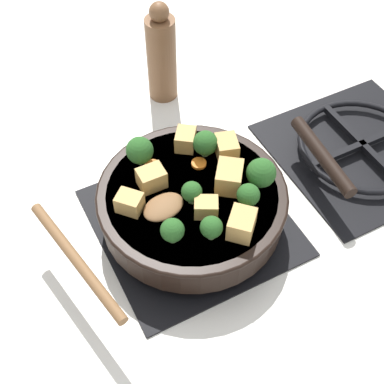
# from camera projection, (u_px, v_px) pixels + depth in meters

# --- Properties ---
(ground_plane) EXTENTS (2.40, 2.40, 0.00)m
(ground_plane) POSITION_uv_depth(u_px,v_px,m) (192.00, 223.00, 0.91)
(ground_plane) COLOR white
(front_burner_grate) EXTENTS (0.31, 0.31, 0.03)m
(front_burner_grate) POSITION_uv_depth(u_px,v_px,m) (192.00, 219.00, 0.90)
(front_burner_grate) COLOR black
(front_burner_grate) RESTS_ON ground_plane
(rear_burner_grate) EXTENTS (0.31, 0.31, 0.03)m
(rear_burner_grate) POSITION_uv_depth(u_px,v_px,m) (361.00, 148.00, 1.01)
(rear_burner_grate) COLOR black
(rear_burner_grate) RESTS_ON ground_plane
(skillet_pan) EXTENTS (0.31, 0.41, 0.06)m
(skillet_pan) POSITION_uv_depth(u_px,v_px,m) (193.00, 201.00, 0.87)
(skillet_pan) COLOR black
(skillet_pan) RESTS_ON front_burner_grate
(wooden_spoon) EXTENTS (0.24, 0.22, 0.02)m
(wooden_spoon) POSITION_uv_depth(u_px,v_px,m) (115.00, 236.00, 0.79)
(wooden_spoon) COLOR brown
(wooden_spoon) RESTS_ON skillet_pan
(tofu_cube_center_large) EXTENTS (0.06, 0.06, 0.04)m
(tofu_cube_center_large) POSITION_uv_depth(u_px,v_px,m) (229.00, 177.00, 0.84)
(tofu_cube_center_large) COLOR tan
(tofu_cube_center_large) RESTS_ON skillet_pan
(tofu_cube_near_handle) EXTENTS (0.03, 0.04, 0.03)m
(tofu_cube_near_handle) POSITION_uv_depth(u_px,v_px,m) (152.00, 178.00, 0.84)
(tofu_cube_near_handle) COLOR tan
(tofu_cube_near_handle) RESTS_ON skillet_pan
(tofu_cube_east_chunk) EXTENTS (0.05, 0.05, 0.03)m
(tofu_cube_east_chunk) POSITION_uv_depth(u_px,v_px,m) (186.00, 139.00, 0.90)
(tofu_cube_east_chunk) COLOR tan
(tofu_cube_east_chunk) RESTS_ON skillet_pan
(tofu_cube_west_chunk) EXTENTS (0.06, 0.06, 0.04)m
(tofu_cube_west_chunk) POSITION_uv_depth(u_px,v_px,m) (242.00, 224.00, 0.79)
(tofu_cube_west_chunk) COLOR tan
(tofu_cube_west_chunk) RESTS_ON skillet_pan
(tofu_cube_back_piece) EXTENTS (0.05, 0.05, 0.03)m
(tofu_cube_back_piece) POSITION_uv_depth(u_px,v_px,m) (227.00, 148.00, 0.89)
(tofu_cube_back_piece) COLOR tan
(tofu_cube_back_piece) RESTS_ON skillet_pan
(tofu_cube_front_piece) EXTENTS (0.04, 0.05, 0.03)m
(tofu_cube_front_piece) POSITION_uv_depth(u_px,v_px,m) (206.00, 207.00, 0.81)
(tofu_cube_front_piece) COLOR tan
(tofu_cube_front_piece) RESTS_ON skillet_pan
(tofu_cube_mid_small) EXTENTS (0.05, 0.05, 0.03)m
(tofu_cube_mid_small) POSITION_uv_depth(u_px,v_px,m) (130.00, 203.00, 0.82)
(tofu_cube_mid_small) COLOR tan
(tofu_cube_mid_small) RESTS_ON skillet_pan
(broccoli_floret_near_spoon) EXTENTS (0.04, 0.04, 0.04)m
(broccoli_floret_near_spoon) POSITION_uv_depth(u_px,v_px,m) (248.00, 195.00, 0.81)
(broccoli_floret_near_spoon) COLOR #709956
(broccoli_floret_near_spoon) RESTS_ON skillet_pan
(broccoli_floret_center_top) EXTENTS (0.03, 0.03, 0.04)m
(broccoli_floret_center_top) POSITION_uv_depth(u_px,v_px,m) (192.00, 192.00, 0.82)
(broccoli_floret_center_top) COLOR #709956
(broccoli_floret_center_top) RESTS_ON skillet_pan
(broccoli_floret_east_rim) EXTENTS (0.04, 0.04, 0.04)m
(broccoli_floret_east_rim) POSITION_uv_depth(u_px,v_px,m) (172.00, 230.00, 0.77)
(broccoli_floret_east_rim) COLOR #709956
(broccoli_floret_east_rim) RESTS_ON skillet_pan
(broccoli_floret_west_rim) EXTENTS (0.03, 0.03, 0.04)m
(broccoli_floret_west_rim) POSITION_uv_depth(u_px,v_px,m) (211.00, 228.00, 0.78)
(broccoli_floret_west_rim) COLOR #709956
(broccoli_floret_west_rim) RESTS_ON skillet_pan
(broccoli_floret_north_edge) EXTENTS (0.04, 0.04, 0.05)m
(broccoli_floret_north_edge) POSITION_uv_depth(u_px,v_px,m) (205.00, 143.00, 0.88)
(broccoli_floret_north_edge) COLOR #709956
(broccoli_floret_north_edge) RESTS_ON skillet_pan
(broccoli_floret_south_cluster) EXTENTS (0.05, 0.05, 0.05)m
(broccoli_floret_south_cluster) POSITION_uv_depth(u_px,v_px,m) (261.00, 173.00, 0.83)
(broccoli_floret_south_cluster) COLOR #709956
(broccoli_floret_south_cluster) RESTS_ON skillet_pan
(broccoli_floret_mid_floret) EXTENTS (0.05, 0.05, 0.05)m
(broccoli_floret_mid_floret) POSITION_uv_depth(u_px,v_px,m) (140.00, 151.00, 0.87)
(broccoli_floret_mid_floret) COLOR #709956
(broccoli_floret_mid_floret) RESTS_ON skillet_pan
(carrot_slice_orange_thin) EXTENTS (0.03, 0.03, 0.01)m
(carrot_slice_orange_thin) POSITION_uv_depth(u_px,v_px,m) (199.00, 163.00, 0.88)
(carrot_slice_orange_thin) COLOR orange
(carrot_slice_orange_thin) RESTS_ON skillet_pan
(carrot_slice_near_center) EXTENTS (0.03, 0.03, 0.01)m
(carrot_slice_near_center) POSITION_uv_depth(u_px,v_px,m) (152.00, 166.00, 0.88)
(carrot_slice_near_center) COLOR orange
(carrot_slice_near_center) RESTS_ON skillet_pan
(pepper_mill) EXTENTS (0.06, 0.06, 0.21)m
(pepper_mill) POSITION_uv_depth(u_px,v_px,m) (161.00, 56.00, 1.05)
(pepper_mill) COLOR brown
(pepper_mill) RESTS_ON ground_plane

